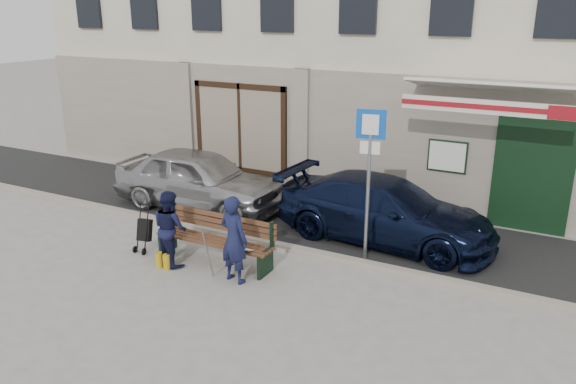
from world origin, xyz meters
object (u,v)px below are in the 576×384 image
Objects in this scene: parking_sign at (369,160)px; bench at (212,240)px; car_silver at (199,179)px; stroller at (144,231)px; car_navy at (385,210)px; woman at (170,228)px; man at (234,239)px.

parking_sign reaches higher than bench.
bench is at bearing -160.71° from parking_sign.
car_silver is 2.66m from stroller.
car_silver is at bearing 95.88° from car_navy.
man is at bearing -160.18° from woman.
parking_sign is 2.87m from man.
car_silver is 1.77× the size of bench.
stroller is (-4.03, -1.69, -1.56)m from parking_sign.
car_navy reaches higher than stroller.
car_silver is 4.49× the size of stroller.
bench is 0.82m from woman.
woman is at bearing 136.59° from car_navy.
parking_sign is 4.64m from stroller.
parking_sign reaches higher than car_navy.
woman is at bearing -23.99° from stroller.
woman is at bearing -160.43° from parking_sign.
woman is (-0.65, -0.41, 0.27)m from bench.
car_silver is at bearing -34.10° from man.
car_navy is 1.57× the size of parking_sign.
car_silver is 3.12m from woman.
parking_sign reaches higher than stroller.
bench is at bearing -126.06° from woman.
woman is (-3.18, -1.91, -1.25)m from parking_sign.
car_silver reaches higher than stroller.
parking_sign is at bearing 13.00° from stroller.
car_navy is 4.36m from woman.
stroller is (-2.30, 0.27, -0.38)m from man.
man reaches higher than stroller.
man is (-1.76, -3.00, 0.13)m from car_navy.
man reaches higher than car_silver.
car_navy is 4.83× the size of stroller.
woman is (-3.21, -2.95, 0.06)m from car_navy.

